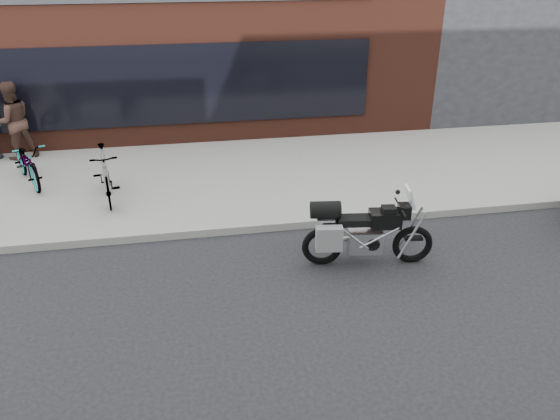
{
  "coord_description": "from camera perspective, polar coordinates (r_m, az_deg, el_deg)",
  "views": [
    {
      "loc": [
        -1.81,
        -4.94,
        4.86
      ],
      "look_at": [
        -0.36,
        3.17,
        0.85
      ],
      "focal_mm": 35.0,
      "sensor_mm": 36.0,
      "label": 1
    }
  ],
  "objects": [
    {
      "name": "ground",
      "position": [
        7.17,
        7.68,
        -17.07
      ],
      "size": [
        120.0,
        120.0,
        0.0
      ],
      "primitive_type": "plane",
      "color": "black",
      "rests_on": "ground"
    },
    {
      "name": "near_sidewalk",
      "position": [
        12.99,
        -1.38,
        4.33
      ],
      "size": [
        44.0,
        6.0,
        0.15
      ],
      "primitive_type": "cube",
      "color": "gray",
      "rests_on": "ground"
    },
    {
      "name": "storefront",
      "position": [
        19.11,
        -11.1,
        17.65
      ],
      "size": [
        14.0,
        10.07,
        4.5
      ],
      "color": "#4E2319",
      "rests_on": "ground"
    },
    {
      "name": "neighbour_building",
      "position": [
        22.4,
        23.13,
        19.28
      ],
      "size": [
        10.0,
        10.0,
        6.0
      ],
      "primitive_type": "cube",
      "color": "#252529",
      "rests_on": "ground"
    },
    {
      "name": "motorcycle",
      "position": [
        9.08,
        8.36,
        -2.32
      ],
      "size": [
        2.2,
        0.72,
        1.39
      ],
      "rotation": [
        0.0,
        0.0,
        -0.13
      ],
      "color": "black",
      "rests_on": "ground"
    },
    {
      "name": "bicycle_front",
      "position": [
        13.01,
        -24.89,
        4.51
      ],
      "size": [
        1.37,
        1.94,
        0.97
      ],
      "primitive_type": "imported",
      "rotation": [
        0.0,
        0.0,
        0.45
      ],
      "color": "gray",
      "rests_on": "near_sidewalk"
    },
    {
      "name": "bicycle_rear",
      "position": [
        11.57,
        -17.77,
        3.57
      ],
      "size": [
        0.8,
        1.87,
        1.09
      ],
      "primitive_type": "imported",
      "rotation": [
        0.0,
        0.0,
        0.16
      ],
      "color": "gray",
      "rests_on": "near_sidewalk"
    },
    {
      "name": "cafe_patron_left",
      "position": [
        14.64,
        -26.14,
        8.36
      ],
      "size": [
        1.14,
        1.07,
        1.87
      ],
      "primitive_type": "imported",
      "rotation": [
        0.0,
        0.0,
        3.68
      ],
      "color": "#452D25",
      "rests_on": "near_sidewalk"
    }
  ]
}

